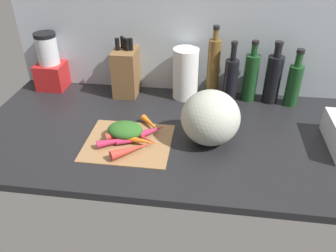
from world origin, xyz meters
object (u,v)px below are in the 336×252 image
at_px(carrot_7, 126,134).
at_px(bottle_1, 231,79).
at_px(cutting_board, 128,142).
at_px(carrot_5, 141,136).
at_px(carrot_1, 131,149).
at_px(bottle_4, 294,83).
at_px(paper_towel_roll, 186,74).
at_px(knife_block, 127,71).
at_px(carrot_3, 151,124).
at_px(bottle_3, 273,78).
at_px(carrot_2, 117,141).
at_px(blender_appliance, 50,65).
at_px(winter_squash, 210,118).
at_px(bottle_0, 213,68).
at_px(carrot_6, 134,131).
at_px(carrot_8, 130,141).
at_px(carrot_0, 138,140).
at_px(carrot_4, 152,131).
at_px(bottle_2, 251,77).

relative_size(carrot_7, bottle_1, 0.55).
distance_m(cutting_board, carrot_5, 0.05).
xyz_separation_m(cutting_board, carrot_1, (0.03, -0.07, 0.02)).
bearing_deg(bottle_4, paper_towel_roll, 179.10).
distance_m(carrot_5, knife_block, 0.43).
bearing_deg(paper_towel_roll, carrot_3, -110.76).
height_order(carrot_5, bottle_3, bottle_3).
distance_m(carrot_2, blender_appliance, 0.64).
bearing_deg(carrot_1, bottle_4, 36.74).
xyz_separation_m(carrot_1, bottle_4, (0.64, 0.47, 0.08)).
bearing_deg(carrot_7, carrot_5, 0.29).
relative_size(knife_block, paper_towel_roll, 1.15).
distance_m(winter_squash, bottle_0, 0.38).
distance_m(carrot_6, carrot_8, 0.07).
xyz_separation_m(carrot_7, winter_squash, (0.32, 0.03, 0.08)).
height_order(cutting_board, paper_towel_roll, paper_towel_roll).
relative_size(carrot_2, carrot_6, 1.01).
height_order(cutting_board, knife_block, knife_block).
bearing_deg(paper_towel_roll, bottle_3, 1.55).
relative_size(carrot_3, bottle_0, 0.36).
bearing_deg(carrot_8, bottle_4, 32.44).
relative_size(carrot_6, bottle_1, 0.54).
bearing_deg(bottle_1, carrot_6, -138.10).
distance_m(carrot_0, paper_towel_roll, 0.45).
bearing_deg(knife_block, winter_squash, -41.78).
xyz_separation_m(carrot_2, carrot_3, (0.10, 0.14, -0.00)).
distance_m(bottle_0, bottle_1, 0.10).
distance_m(paper_towel_roll, bottle_3, 0.40).
bearing_deg(winter_squash, carrot_6, -179.44).
bearing_deg(carrot_6, carrot_4, 5.85).
bearing_deg(bottle_3, bottle_2, 177.32).
bearing_deg(carrot_3, bottle_4, 25.79).
bearing_deg(blender_appliance, carrot_6, -37.03).
bearing_deg(carrot_7, paper_towel_roll, 63.29).
bearing_deg(carrot_1, blender_appliance, 135.79).
xyz_separation_m(carrot_1, paper_towel_roll, (0.15, 0.48, 0.09)).
relative_size(carrot_5, carrot_6, 1.05).
xyz_separation_m(carrot_3, bottle_2, (0.41, 0.31, 0.09)).
distance_m(carrot_2, carrot_4, 0.15).
relative_size(carrot_1, bottle_0, 0.47).
distance_m(paper_towel_roll, bottle_2, 0.30).
bearing_deg(bottle_1, blender_appliance, 177.73).
relative_size(carrot_0, carrot_4, 1.34).
xyz_separation_m(carrot_4, winter_squash, (0.22, -0.00, 0.08)).
bearing_deg(bottle_0, cutting_board, -125.28).
distance_m(carrot_2, carrot_5, 0.10).
bearing_deg(carrot_4, bottle_1, 47.39).
bearing_deg(blender_appliance, carrot_2, -45.12).
relative_size(cutting_board, knife_block, 1.20).
relative_size(cutting_board, bottle_3, 1.15).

